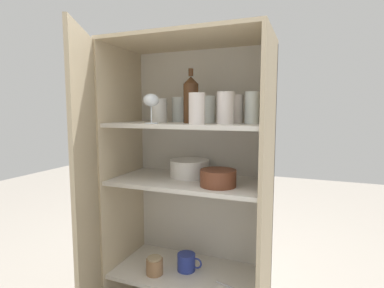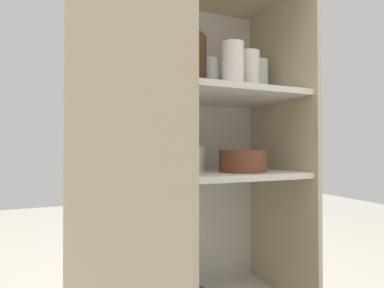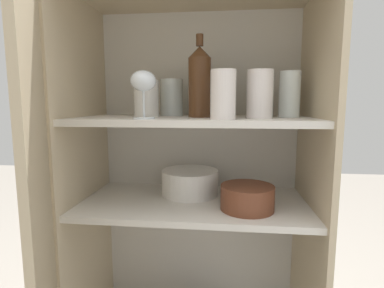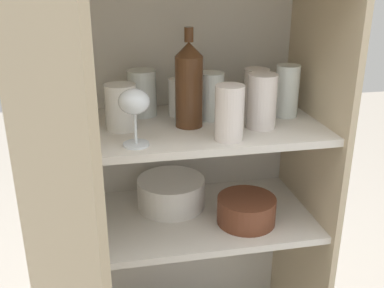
{
  "view_description": "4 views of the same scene",
  "coord_description": "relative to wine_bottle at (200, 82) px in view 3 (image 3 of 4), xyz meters",
  "views": [
    {
      "loc": [
        0.56,
        -1.17,
        1.11
      ],
      "look_at": [
        0.02,
        0.19,
        0.95
      ],
      "focal_mm": 28.0,
      "sensor_mm": 36.0,
      "label": 1
    },
    {
      "loc": [
        -0.39,
        -0.78,
        0.85
      ],
      "look_at": [
        0.02,
        0.22,
        0.87
      ],
      "focal_mm": 28.0,
      "sensor_mm": 36.0,
      "label": 2
    },
    {
      "loc": [
        0.1,
        -0.79,
        1.1
      ],
      "look_at": [
        -0.01,
        0.22,
        0.96
      ],
      "focal_mm": 28.0,
      "sensor_mm": 36.0,
      "label": 3
    },
    {
      "loc": [
        -0.2,
        -0.95,
        1.45
      ],
      "look_at": [
        0.04,
        0.23,
        0.98
      ],
      "focal_mm": 42.0,
      "sensor_mm": 36.0,
      "label": 4
    }
  ],
  "objects": [
    {
      "name": "tumbler_glass_7",
      "position": [
        -0.18,
        0.01,
        -0.05
      ],
      "size": [
        0.08,
        0.08,
        0.12
      ],
      "color": "white",
      "rests_on": "shelf_board_upper"
    },
    {
      "name": "tumbler_glass_1",
      "position": [
        0.21,
        0.06,
        -0.05
      ],
      "size": [
        0.07,
        0.07,
        0.13
      ],
      "color": "silver",
      "rests_on": "shelf_board_upper"
    },
    {
      "name": "wine_glass_0",
      "position": [
        -0.15,
        -0.12,
        -0.01
      ],
      "size": [
        0.07,
        0.07,
        0.14
      ],
      "color": "white",
      "rests_on": "shelf_board_upper"
    },
    {
      "name": "tumbler_glass_2",
      "position": [
        0.18,
        -0.05,
        -0.04
      ],
      "size": [
        0.08,
        0.08,
        0.14
      ],
      "color": "silver",
      "rests_on": "shelf_board_upper"
    },
    {
      "name": "shelf_board_upper",
      "position": [
        -0.02,
        0.01,
        -0.12
      ],
      "size": [
        0.76,
        0.38,
        0.02
      ],
      "primitive_type": "cube",
      "color": "silver"
    },
    {
      "name": "tumbler_glass_6",
      "position": [
        0.07,
        0.05,
        -0.05
      ],
      "size": [
        0.07,
        0.07,
        0.13
      ],
      "color": "white",
      "rests_on": "shelf_board_upper"
    },
    {
      "name": "cupboard_side_left",
      "position": [
        -0.41,
        0.01,
        -0.45
      ],
      "size": [
        0.02,
        0.42,
        1.44
      ],
      "primitive_type": "cube",
      "color": "#CCB793",
      "rests_on": "ground_plane"
    },
    {
      "name": "cupboard_door",
      "position": [
        -0.32,
        -0.37,
        -0.45
      ],
      "size": [
        0.2,
        0.36,
        1.44
      ],
      "color": "tan",
      "rests_on": "ground_plane"
    },
    {
      "name": "mixing_bowl_large",
      "position": [
        0.16,
        -0.05,
        -0.36
      ],
      "size": [
        0.17,
        0.17,
        0.08
      ],
      "color": "brown",
      "rests_on": "shelf_board_middle"
    },
    {
      "name": "tumbler_glass_3",
      "position": [
        -0.11,
        0.12,
        -0.05
      ],
      "size": [
        0.08,
        0.08,
        0.13
      ],
      "color": "white",
      "rests_on": "shelf_board_upper"
    },
    {
      "name": "tumbler_glass_4",
      "position": [
        0.08,
        -0.12,
        -0.05
      ],
      "size": [
        0.07,
        0.07,
        0.14
      ],
      "color": "silver",
      "rests_on": "shelf_board_upper"
    },
    {
      "name": "tumbler_glass_5",
      "position": [
        -0.01,
        0.1,
        -0.06
      ],
      "size": [
        0.06,
        0.06,
        0.11
      ],
      "color": "white",
      "rests_on": "shelf_board_upper"
    },
    {
      "name": "plate_stack_white",
      "position": [
        -0.04,
        0.08,
        -0.35
      ],
      "size": [
        0.2,
        0.2,
        0.09
      ],
      "color": "white",
      "rests_on": "shelf_board_middle"
    },
    {
      "name": "tumbler_glass_0",
      "position": [
        0.29,
        0.03,
        -0.04
      ],
      "size": [
        0.07,
        0.07,
        0.15
      ],
      "color": "white",
      "rests_on": "shelf_board_upper"
    },
    {
      "name": "cupboard_side_right",
      "position": [
        0.37,
        0.01,
        -0.45
      ],
      "size": [
        0.02,
        0.42,
        1.44
      ],
      "primitive_type": "cube",
      "color": "#CCB793",
      "rests_on": "ground_plane"
    },
    {
      "name": "wine_bottle",
      "position": [
        0.0,
        0.0,
        0.0
      ],
      "size": [
        0.07,
        0.07,
        0.26
      ],
      "color": "#4C2D19",
      "rests_on": "shelf_board_upper"
    },
    {
      "name": "shelf_board_middle",
      "position": [
        -0.02,
        0.01,
        -0.41
      ],
      "size": [
        0.76,
        0.38,
        0.02
      ],
      "primitive_type": "cube",
      "color": "silver"
    },
    {
      "name": "cupboard_back_panel",
      "position": [
        -0.02,
        0.22,
        -0.45
      ],
      "size": [
        0.79,
        0.02,
        1.44
      ],
      "primitive_type": "cube",
      "color": "silver",
      "rests_on": "ground_plane"
    }
  ]
}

